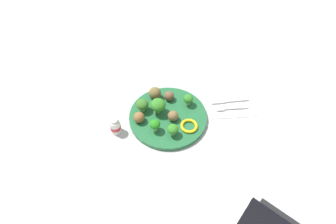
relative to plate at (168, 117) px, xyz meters
name	(u,v)px	position (x,y,z in m)	size (l,w,h in m)	color
ground_plane	(168,118)	(0.00, 0.00, -0.01)	(4.00, 4.00, 0.00)	#B2B2AD
plate	(168,117)	(0.00, 0.00, 0.00)	(0.28, 0.28, 0.02)	#236638
broccoli_floret_front_left	(142,105)	(0.09, -0.03, 0.04)	(0.04, 0.04, 0.05)	#A2D078
broccoli_floret_mid_left	(158,105)	(0.03, -0.02, 0.05)	(0.05, 0.05, 0.06)	#A6C372
broccoli_floret_far_rim	(188,99)	(-0.08, -0.05, 0.04)	(0.04, 0.04, 0.04)	#97C079
broccoli_floret_front_right	(173,129)	(-0.01, 0.08, 0.04)	(0.04, 0.04, 0.04)	#9DBB7E
broccoli_floret_center	(155,125)	(0.05, 0.06, 0.04)	(0.04, 0.04, 0.05)	#9FC778
meatball_back_right	(139,117)	(0.10, 0.01, 0.03)	(0.04, 0.04, 0.04)	brown
meatball_center	(155,93)	(0.04, -0.09, 0.03)	(0.05, 0.05, 0.05)	brown
meatball_near_rim	(169,96)	(-0.01, -0.08, 0.03)	(0.04, 0.04, 0.04)	brown
meatball_back_left	(173,116)	(-0.02, 0.02, 0.03)	(0.04, 0.04, 0.04)	brown
pepper_ring_mid_left	(189,126)	(-0.07, 0.06, 0.01)	(0.06, 0.06, 0.01)	yellow
napkin	(231,105)	(-0.24, -0.04, -0.01)	(0.17, 0.12, 0.01)	white
fork	(230,108)	(-0.23, -0.02, 0.00)	(0.12, 0.02, 0.01)	silver
knife	(228,101)	(-0.24, -0.06, 0.00)	(0.15, 0.02, 0.01)	silver
yogurt_bottle	(115,126)	(0.19, 0.04, 0.02)	(0.04, 0.04, 0.07)	white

